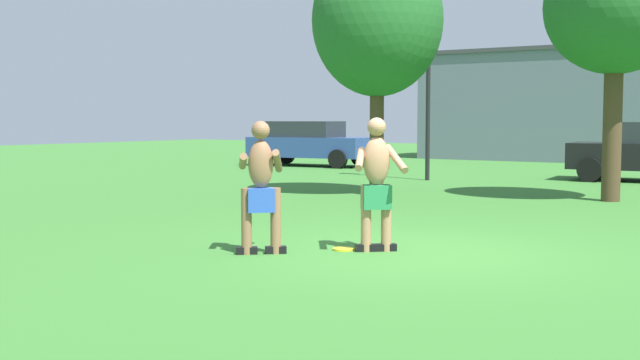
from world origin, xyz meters
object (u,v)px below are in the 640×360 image
(player_near, at_px, (376,181))
(frisbee, at_px, (343,249))
(lamp_post, at_px, (428,58))
(tree_left_field, at_px, (377,21))
(tree_right_field, at_px, (616,9))
(player_in_blue, at_px, (261,185))
(car_blue_mid_lot, at_px, (309,143))

(player_near, height_order, frisbee, player_near)
(lamp_post, relative_size, tree_left_field, 0.98)
(tree_right_field, bearing_deg, player_in_blue, -102.34)
(lamp_post, bearing_deg, car_blue_mid_lot, 150.23)
(player_near, distance_m, tree_right_field, 8.57)
(tree_right_field, bearing_deg, lamp_post, 151.77)
(frisbee, xyz_separation_m, tree_right_field, (1.26, 8.14, 3.84))
(player_in_blue, xyz_separation_m, lamp_post, (-3.62, 11.93, 2.44))
(frisbee, distance_m, lamp_post, 12.39)
(frisbee, xyz_separation_m, lamp_post, (-4.31, 11.14, 3.28))
(player_near, relative_size, frisbee, 6.08)
(player_in_blue, xyz_separation_m, tree_right_field, (1.96, 8.94, 3.00))
(lamp_post, bearing_deg, tree_left_field, -77.54)
(player_near, relative_size, player_in_blue, 1.03)
(car_blue_mid_lot, relative_size, tree_left_field, 0.83)
(car_blue_mid_lot, distance_m, tree_right_field, 14.07)
(car_blue_mid_lot, bearing_deg, frisbee, -54.04)
(player_in_blue, distance_m, lamp_post, 12.71)
(player_in_blue, height_order, tree_left_field, tree_left_field)
(lamp_post, xyz_separation_m, tree_right_field, (5.57, -2.99, 0.56))
(player_in_blue, xyz_separation_m, tree_left_field, (-2.62, 7.43, 2.90))
(tree_left_field, bearing_deg, car_blue_mid_lot, 132.23)
(player_in_blue, height_order, lamp_post, lamp_post)
(player_near, distance_m, car_blue_mid_lot, 18.42)
(tree_left_field, xyz_separation_m, tree_right_field, (4.58, 1.52, 0.09))
(player_in_blue, height_order, frisbee, player_in_blue)
(car_blue_mid_lot, bearing_deg, tree_left_field, -47.77)
(frisbee, bearing_deg, car_blue_mid_lot, 125.96)
(frisbee, relative_size, tree_right_field, 0.05)
(player_in_blue, relative_size, car_blue_mid_lot, 0.37)
(frisbee, height_order, tree_left_field, tree_left_field)
(player_in_blue, height_order, tree_right_field, tree_right_field)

